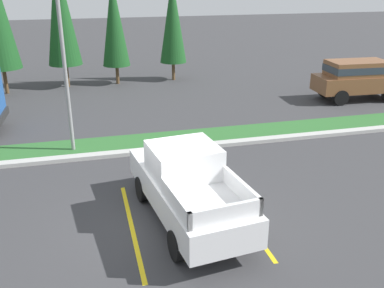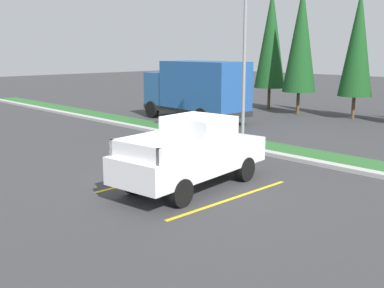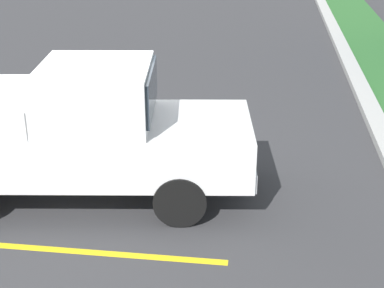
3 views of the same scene
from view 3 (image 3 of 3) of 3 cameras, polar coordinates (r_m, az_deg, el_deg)
ground_plane at (r=9.95m, az=-8.73°, el=-2.48°), size 120.00×120.00×0.00m
parking_line_near at (r=10.51m, az=-8.29°, el=-0.99°), size 0.12×4.80×0.01m
parking_line_far at (r=7.94m, az=-14.19°, el=-10.19°), size 0.12×4.80×0.01m
pickup_truck_main at (r=8.73m, az=-10.99°, el=1.04°), size 2.52×5.42×2.10m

